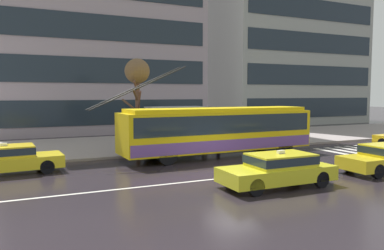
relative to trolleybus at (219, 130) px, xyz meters
The scene contains 18 objects.
ground_plane 4.22m from the trolleybus, 107.85° to the right, with size 160.00×160.00×0.00m, color #262025.
sidewalk_slab 6.87m from the trolleybus, 100.35° to the left, with size 80.00×10.00×0.14m, color gray.
crosswalk_stripe_edge_near 7.63m from the trolleybus, 16.08° to the right, with size 0.44×4.40×0.01m, color beige.
crosswalk_stripe_inner_a 8.48m from the trolleybus, 14.37° to the right, with size 0.44×4.40×0.01m, color beige.
crosswalk_stripe_center 9.34m from the trolleybus, 12.98° to the right, with size 0.44×4.40×0.01m, color beige.
crosswalk_stripe_inner_b 10.21m from the trolleybus, 11.83° to the right, with size 0.44×4.40×0.01m, color beige.
crosswalk_stripe_edge_far 11.08m from the trolleybus, 10.87° to the right, with size 0.44×4.40×0.01m, color beige.
lane_centre_line 5.31m from the trolleybus, 103.70° to the right, with size 72.00×0.14×0.01m, color silver.
trolleybus is the anchor object (origin of this frame).
taxi_oncoming_near 7.20m from the trolleybus, 100.16° to the right, with size 4.47×1.81×1.39m.
taxi_queued_behind_bus 10.81m from the trolleybus, behind, with size 4.60×2.09×1.39m.
bus_shelter 3.64m from the trolleybus, 112.11° to the left, with size 3.61×1.81×2.60m.
pedestrian_at_shelter 3.41m from the trolleybus, 78.69° to the left, with size 1.30×1.30×1.92m.
pedestrian_approaching_curb 2.63m from the trolleybus, 62.16° to the left, with size 0.48×0.48×1.70m.
pedestrian_walking_past 3.45m from the trolleybus, 138.49° to the left, with size 0.45×0.45×1.67m.
street_tree_bare 5.82m from the trolleybus, 140.65° to the left, with size 1.63×1.81×5.49m.
office_tower_corner_left 24.29m from the trolleybus, 98.14° to the left, with size 18.79×15.71×25.45m.
office_tower_corner_right 31.22m from the trolleybus, 47.15° to the left, with size 18.68×14.24×25.83m.
Camera 1 is at (-8.92, -14.78, 3.54)m, focal length 35.08 mm.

